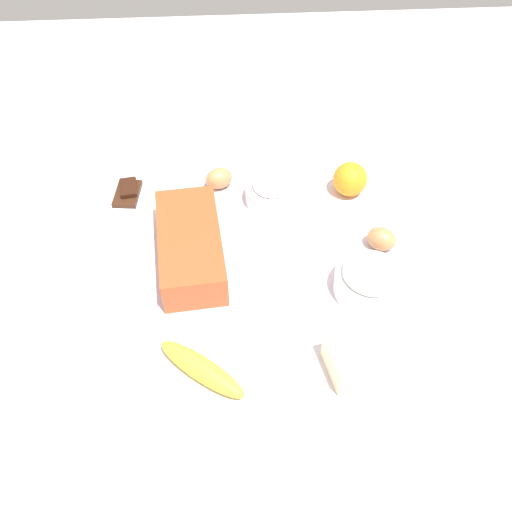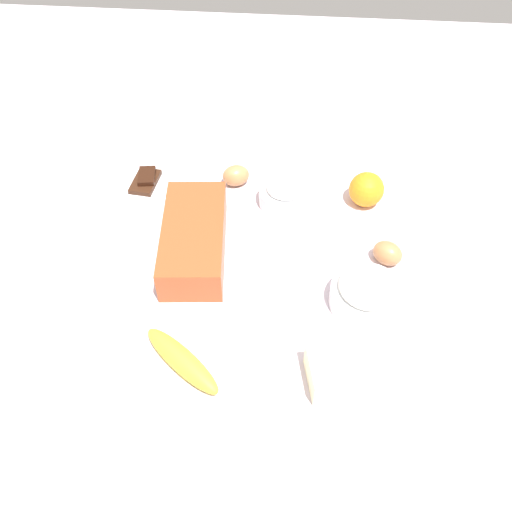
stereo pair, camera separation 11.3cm
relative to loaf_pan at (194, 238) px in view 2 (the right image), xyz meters
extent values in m
cube|color=silver|center=(-0.04, -0.14, -0.05)|extent=(2.40, 2.40, 0.02)
cube|color=#9E4723|center=(0.00, 0.00, 0.00)|extent=(0.29, 0.15, 0.08)
cube|color=black|center=(0.00, 0.00, 0.00)|extent=(0.28, 0.14, 0.07)
cylinder|color=white|center=(-0.11, -0.36, -0.02)|extent=(0.14, 0.14, 0.05)
torus|color=white|center=(-0.11, -0.36, 0.00)|extent=(0.14, 0.14, 0.01)
ellipsoid|color=white|center=(-0.11, -0.36, 0.01)|extent=(0.12, 0.12, 0.04)
cylinder|color=white|center=(0.17, -0.19, -0.02)|extent=(0.13, 0.13, 0.04)
torus|color=white|center=(0.17, -0.19, 0.00)|extent=(0.13, 0.13, 0.01)
ellipsoid|color=white|center=(0.17, -0.19, 0.01)|extent=(0.09, 0.09, 0.03)
ellipsoid|color=yellow|center=(-0.28, -0.02, -0.02)|extent=(0.15, 0.18, 0.04)
sphere|color=orange|center=(0.19, -0.38, 0.00)|extent=(0.08, 0.08, 0.08)
cube|color=#F4EDB2|center=(-0.29, -0.28, -0.01)|extent=(0.10, 0.08, 0.06)
ellipsoid|color=#B87D4B|center=(0.23, -0.06, -0.02)|extent=(0.07, 0.08, 0.05)
ellipsoid|color=#B27848|center=(0.01, -0.41, -0.02)|extent=(0.08, 0.08, 0.05)
cylinder|color=white|center=(0.20, 0.16, -0.04)|extent=(0.13, 0.13, 0.01)
cube|color=#381E11|center=(0.20, 0.16, -0.03)|extent=(0.10, 0.07, 0.01)
cube|color=black|center=(0.21, 0.15, -0.01)|extent=(0.07, 0.05, 0.01)
camera|label=1|loc=(-0.78, -0.09, 0.84)|focal=37.97mm
camera|label=2|loc=(-0.78, -0.20, 0.84)|focal=37.97mm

